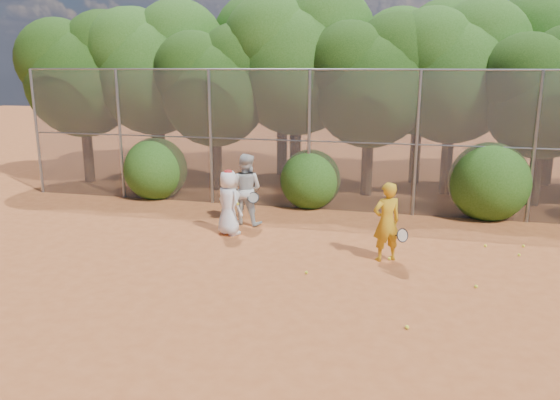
# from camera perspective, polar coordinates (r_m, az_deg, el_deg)

# --- Properties ---
(ground) EXTENTS (80.00, 80.00, 0.00)m
(ground) POSITION_cam_1_polar(r_m,az_deg,el_deg) (10.37, 2.11, -9.48)
(ground) COLOR #A95226
(ground) RESTS_ON ground
(fence_back) EXTENTS (20.05, 0.09, 4.03)m
(fence_back) POSITION_cam_1_polar(r_m,az_deg,el_deg) (15.60, 6.25, 6.23)
(fence_back) COLOR gray
(fence_back) RESTS_ON ground
(tree_0) EXTENTS (4.38, 3.81, 6.00)m
(tree_0) POSITION_cam_1_polar(r_m,az_deg,el_deg) (20.74, -19.89, 12.60)
(tree_0) COLOR black
(tree_0) RESTS_ON ground
(tree_1) EXTENTS (4.64, 4.03, 6.35)m
(tree_1) POSITION_cam_1_polar(r_m,az_deg,el_deg) (19.93, -12.93, 13.71)
(tree_1) COLOR black
(tree_1) RESTS_ON ground
(tree_2) EXTENTS (3.99, 3.47, 5.47)m
(tree_2) POSITION_cam_1_polar(r_m,az_deg,el_deg) (18.30, -6.68, 12.16)
(tree_2) COLOR black
(tree_2) RESTS_ON ground
(tree_3) EXTENTS (4.89, 4.26, 6.70)m
(tree_3) POSITION_cam_1_polar(r_m,az_deg,el_deg) (18.57, 1.91, 14.77)
(tree_3) COLOR black
(tree_3) RESTS_ON ground
(tree_4) EXTENTS (4.19, 3.64, 5.73)m
(tree_4) POSITION_cam_1_polar(r_m,az_deg,el_deg) (17.62, 9.62, 12.56)
(tree_4) COLOR black
(tree_4) RESTS_ON ground
(tree_5) EXTENTS (4.51, 3.92, 6.17)m
(tree_5) POSITION_cam_1_polar(r_m,az_deg,el_deg) (18.40, 17.85, 13.05)
(tree_5) COLOR black
(tree_5) RESTS_ON ground
(tree_6) EXTENTS (3.86, 3.36, 5.29)m
(tree_6) POSITION_cam_1_polar(r_m,az_deg,el_deg) (17.75, 26.08, 10.44)
(tree_6) COLOR black
(tree_6) RESTS_ON ground
(tree_9) EXTENTS (4.83, 4.20, 6.62)m
(tree_9) POSITION_cam_1_polar(r_m,az_deg,el_deg) (22.44, -12.63, 14.16)
(tree_9) COLOR black
(tree_9) RESTS_ON ground
(tree_10) EXTENTS (5.15, 4.48, 7.06)m
(tree_10) POSITION_cam_1_polar(r_m,az_deg,el_deg) (20.94, 0.43, 15.31)
(tree_10) COLOR black
(tree_10) RESTS_ON ground
(tree_11) EXTENTS (4.64, 4.03, 6.35)m
(tree_11) POSITION_cam_1_polar(r_m,az_deg,el_deg) (19.97, 14.64, 13.61)
(tree_11) COLOR black
(tree_11) RESTS_ON ground
(bush_0) EXTENTS (2.00, 2.00, 2.00)m
(bush_0) POSITION_cam_1_polar(r_m,az_deg,el_deg) (17.78, -12.87, 3.47)
(bush_0) COLOR #224C13
(bush_0) RESTS_ON ground
(bush_1) EXTENTS (1.80, 1.80, 1.80)m
(bush_1) POSITION_cam_1_polar(r_m,az_deg,el_deg) (16.22, 3.20, 2.45)
(bush_1) COLOR #224C13
(bush_1) RESTS_ON ground
(bush_2) EXTENTS (2.20, 2.20, 2.20)m
(bush_2) POSITION_cam_1_polar(r_m,az_deg,el_deg) (16.05, 21.04, 2.15)
(bush_2) COLOR #224C13
(bush_2) RESTS_ON ground
(player_yellow) EXTENTS (0.87, 0.68, 1.73)m
(player_yellow) POSITION_cam_1_polar(r_m,az_deg,el_deg) (11.87, 11.08, -2.26)
(player_yellow) COLOR gold
(player_yellow) RESTS_ON ground
(player_teen) EXTENTS (0.94, 0.86, 1.64)m
(player_teen) POSITION_cam_1_polar(r_m,az_deg,el_deg) (13.53, -5.36, -0.26)
(player_teen) COLOR white
(player_teen) RESTS_ON ground
(player_white) EXTENTS (1.00, 0.83, 1.88)m
(player_white) POSITION_cam_1_polar(r_m,az_deg,el_deg) (14.38, -3.62, 1.13)
(player_white) COLOR silver
(player_white) RESTS_ON ground
(ball_0) EXTENTS (0.07, 0.07, 0.07)m
(ball_0) POSITION_cam_1_polar(r_m,az_deg,el_deg) (12.14, 11.36, -6.03)
(ball_0) COLOR yellow
(ball_0) RESTS_ON ground
(ball_1) EXTENTS (0.07, 0.07, 0.07)m
(ball_1) POSITION_cam_1_polar(r_m,az_deg,el_deg) (13.60, 20.67, -4.48)
(ball_1) COLOR yellow
(ball_1) RESTS_ON ground
(ball_2) EXTENTS (0.07, 0.07, 0.07)m
(ball_2) POSITION_cam_1_polar(r_m,az_deg,el_deg) (9.20, 13.13, -12.82)
(ball_2) COLOR yellow
(ball_2) RESTS_ON ground
(ball_3) EXTENTS (0.07, 0.07, 0.07)m
(ball_3) POSITION_cam_1_polar(r_m,az_deg,el_deg) (11.11, 19.80, -8.51)
(ball_3) COLOR yellow
(ball_3) RESTS_ON ground
(ball_4) EXTENTS (0.07, 0.07, 0.07)m
(ball_4) POSITION_cam_1_polar(r_m,az_deg,el_deg) (11.15, 2.78, -7.57)
(ball_4) COLOR yellow
(ball_4) RESTS_ON ground
(ball_5) EXTENTS (0.07, 0.07, 0.07)m
(ball_5) POSITION_cam_1_polar(r_m,az_deg,el_deg) (13.24, 23.71, -5.27)
(ball_5) COLOR yellow
(ball_5) RESTS_ON ground
(ball_6) EXTENTS (0.07, 0.07, 0.07)m
(ball_6) POSITION_cam_1_polar(r_m,az_deg,el_deg) (13.91, 24.09, -4.41)
(ball_6) COLOR yellow
(ball_6) RESTS_ON ground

